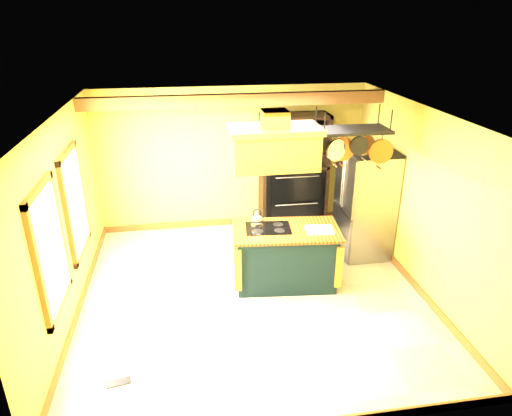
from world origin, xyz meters
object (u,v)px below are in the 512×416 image
object	(u,v)px
refrigerator	(364,205)
hutch	(292,184)
range_hood	(274,145)
pot_rack	(352,139)
kitchen_island	(285,256)

from	to	relation	value
refrigerator	hutch	size ratio (longest dim) A/B	0.82
range_hood	pot_rack	distance (m)	1.11
kitchen_island	hutch	bearing A→B (deg)	79.51
range_hood	hutch	xyz separation A→B (m)	(0.77, 2.01, -1.36)
range_hood	hutch	distance (m)	2.54
kitchen_island	hutch	world-z (taller)	hutch
pot_rack	refrigerator	bearing A→B (deg)	51.52
range_hood	pot_rack	world-z (taller)	same
refrigerator	hutch	distance (m)	1.56
kitchen_island	pot_rack	bearing A→B (deg)	5.40
refrigerator	hutch	world-z (taller)	hutch
pot_rack	hutch	size ratio (longest dim) A/B	0.51
pot_rack	hutch	distance (m)	2.47
hutch	kitchen_island	bearing A→B (deg)	-105.96
kitchen_island	range_hood	xyz separation A→B (m)	(-0.20, -0.00, 1.75)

